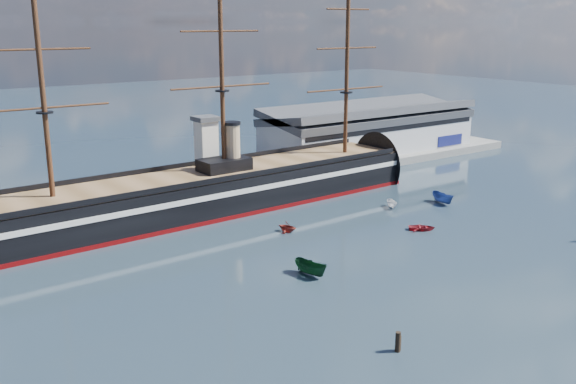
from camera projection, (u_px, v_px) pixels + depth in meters
ground at (282, 232)px, 115.74m from camera, size 600.00×600.00×0.00m
quay at (228, 185)px, 149.62m from camera, size 180.00×18.00×2.00m
warehouse at (369, 129)px, 177.80m from camera, size 63.00×21.00×11.60m
quay_tower at (207, 149)px, 140.81m from camera, size 5.00×5.00×15.00m
warship at (209, 191)px, 128.21m from camera, size 113.14×19.20×53.94m
motorboat_a at (311, 275)px, 96.12m from camera, size 7.45×3.77×2.84m
motorboat_c at (392, 208)px, 131.01m from camera, size 5.16×3.89×1.96m
motorboat_d at (287, 232)px, 116.15m from camera, size 6.43×4.62×2.16m
motorboat_e at (422, 230)px, 117.07m from camera, size 2.90×3.05×1.41m
motorboat_f at (443, 203)px, 134.22m from camera, size 7.47×3.73×2.86m
piling_near_left at (397, 352)px, 73.93m from camera, size 0.64×0.64×3.16m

